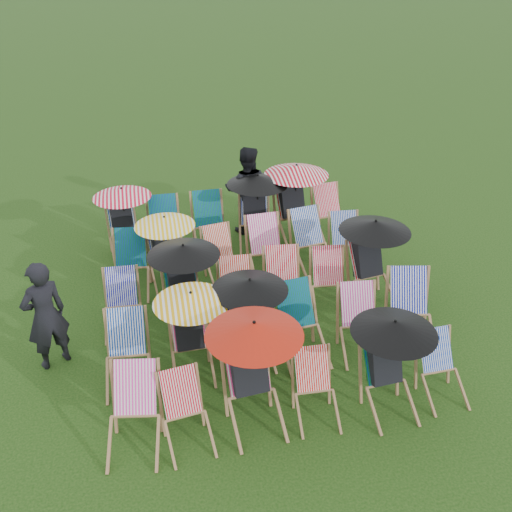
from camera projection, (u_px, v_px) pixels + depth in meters
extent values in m
plane|color=black|center=(257.00, 315.00, 9.05)|extent=(100.00, 100.00, 0.00)
cube|color=#FF33AE|center=(135.00, 387.00, 6.70)|extent=(0.55, 0.44, 0.59)
cube|color=red|center=(180.00, 392.00, 6.75)|extent=(0.48, 0.38, 0.51)
cube|color=#D0296C|center=(247.00, 366.00, 6.99)|extent=(0.55, 0.43, 0.61)
cube|color=black|center=(248.00, 369.00, 6.95)|extent=(0.47, 0.48, 0.64)
sphere|color=tan|center=(245.00, 342.00, 6.87)|extent=(0.22, 0.22, 0.22)
cylinder|color=black|center=(254.00, 352.00, 6.79)|extent=(0.03, 0.03, 0.75)
cone|color=#AD1909|center=(254.00, 329.00, 6.62)|extent=(1.17, 1.17, 0.18)
cube|color=red|center=(312.00, 369.00, 7.12)|extent=(0.43, 0.33, 0.50)
cube|color=#096024|center=(382.00, 359.00, 7.20)|extent=(0.49, 0.38, 0.55)
cube|color=black|center=(384.00, 362.00, 7.16)|extent=(0.42, 0.43, 0.58)
sphere|color=tan|center=(383.00, 338.00, 7.09)|extent=(0.20, 0.20, 0.20)
cylinder|color=black|center=(392.00, 347.00, 7.01)|extent=(0.03, 0.03, 0.67)
cone|color=black|center=(395.00, 327.00, 6.86)|extent=(1.06, 1.06, 0.16)
cube|color=#082CA8|center=(436.00, 350.00, 7.43)|extent=(0.44, 0.33, 0.51)
cube|color=#07309B|center=(126.00, 332.00, 7.64)|extent=(0.51, 0.39, 0.58)
cube|color=#DD2C6E|center=(188.00, 328.00, 7.80)|extent=(0.46, 0.34, 0.53)
cube|color=black|center=(189.00, 330.00, 7.76)|extent=(0.39, 0.40, 0.56)
sphere|color=tan|center=(187.00, 308.00, 7.69)|extent=(0.20, 0.20, 0.20)
cylinder|color=black|center=(192.00, 316.00, 7.61)|extent=(0.03, 0.03, 0.65)
cone|color=#E3A30B|center=(191.00, 298.00, 7.46)|extent=(1.02, 1.02, 0.16)
cube|color=#0A08B0|center=(244.00, 316.00, 8.01)|extent=(0.50, 0.39, 0.55)
cube|color=black|center=(245.00, 317.00, 7.97)|extent=(0.43, 0.44, 0.57)
sphere|color=tan|center=(243.00, 296.00, 7.90)|extent=(0.20, 0.20, 0.20)
cylinder|color=black|center=(250.00, 303.00, 7.83)|extent=(0.03, 0.03, 0.67)
cone|color=black|center=(250.00, 285.00, 7.68)|extent=(1.05, 1.05, 0.16)
cube|color=#096036|center=(294.00, 304.00, 8.12)|extent=(0.56, 0.44, 0.62)
cube|color=#CD298B|center=(358.00, 304.00, 8.21)|extent=(0.51, 0.40, 0.57)
cube|color=#06108D|center=(409.00, 290.00, 8.39)|extent=(0.60, 0.49, 0.63)
cube|color=#070899|center=(121.00, 286.00, 8.67)|extent=(0.47, 0.35, 0.54)
cube|color=#096633|center=(181.00, 281.00, 8.76)|extent=(0.51, 0.40, 0.57)
cube|color=black|center=(181.00, 282.00, 8.72)|extent=(0.44, 0.45, 0.59)
sphere|color=tan|center=(179.00, 262.00, 8.64)|extent=(0.21, 0.21, 0.21)
cylinder|color=black|center=(185.00, 268.00, 8.57)|extent=(0.03, 0.03, 0.69)
cone|color=black|center=(183.00, 250.00, 8.41)|extent=(1.09, 1.09, 0.17)
cube|color=red|center=(235.00, 276.00, 8.88)|extent=(0.49, 0.38, 0.56)
cube|color=red|center=(282.00, 266.00, 9.08)|extent=(0.53, 0.41, 0.59)
cube|color=red|center=(328.00, 266.00, 9.14)|extent=(0.51, 0.40, 0.57)
cube|color=red|center=(365.00, 257.00, 9.32)|extent=(0.55, 0.45, 0.59)
cube|color=black|center=(367.00, 259.00, 9.28)|extent=(0.48, 0.50, 0.62)
sphere|color=tan|center=(365.00, 238.00, 9.20)|extent=(0.22, 0.22, 0.22)
cylinder|color=black|center=(373.00, 244.00, 9.13)|extent=(0.03, 0.03, 0.73)
cone|color=black|center=(375.00, 226.00, 8.96)|extent=(1.14, 1.14, 0.18)
cube|color=#096324|center=(130.00, 248.00, 9.58)|extent=(0.54, 0.42, 0.60)
cube|color=#07199A|center=(163.00, 248.00, 9.74)|extent=(0.48, 0.38, 0.53)
cube|color=black|center=(163.00, 249.00, 9.70)|extent=(0.42, 0.43, 0.55)
sphere|color=tan|center=(161.00, 232.00, 9.63)|extent=(0.19, 0.19, 0.19)
cylinder|color=black|center=(166.00, 237.00, 9.56)|extent=(0.03, 0.03, 0.64)
cone|color=yellow|center=(164.00, 221.00, 9.42)|extent=(1.01, 1.01, 0.16)
cube|color=red|center=(217.00, 242.00, 9.89)|extent=(0.51, 0.41, 0.54)
cube|color=#E92E90|center=(264.00, 234.00, 9.96)|extent=(0.54, 0.41, 0.62)
cube|color=#072C9E|center=(307.00, 226.00, 10.21)|extent=(0.58, 0.47, 0.62)
cube|color=#072A97|center=(344.00, 228.00, 10.30)|extent=(0.49, 0.38, 0.56)
cube|color=#0730A2|center=(121.00, 219.00, 10.64)|extent=(0.50, 0.39, 0.55)
cube|color=black|center=(122.00, 220.00, 10.60)|extent=(0.43, 0.44, 0.58)
sphere|color=tan|center=(119.00, 203.00, 10.53)|extent=(0.20, 0.20, 0.20)
cylinder|color=black|center=(124.00, 208.00, 10.46)|extent=(0.03, 0.03, 0.67)
cone|color=red|center=(122.00, 193.00, 10.30)|extent=(1.06, 1.06, 0.16)
cube|color=#0A6939|center=(163.00, 213.00, 10.71)|extent=(0.52, 0.38, 0.61)
cube|color=#0B7524|center=(207.00, 209.00, 10.83)|extent=(0.53, 0.39, 0.62)
cube|color=#07219B|center=(254.00, 207.00, 10.94)|extent=(0.55, 0.44, 0.60)
cube|color=black|center=(254.00, 209.00, 10.89)|extent=(0.48, 0.49, 0.63)
sphere|color=tan|center=(254.00, 191.00, 10.82)|extent=(0.22, 0.22, 0.22)
cylinder|color=black|center=(258.00, 196.00, 10.72)|extent=(0.03, 0.03, 0.74)
cone|color=black|center=(258.00, 180.00, 10.55)|extent=(1.16, 1.16, 0.18)
cube|color=red|center=(290.00, 200.00, 11.13)|extent=(0.58, 0.46, 0.64)
cube|color=black|center=(291.00, 201.00, 11.09)|extent=(0.50, 0.52, 0.67)
sphere|color=tan|center=(290.00, 182.00, 11.00)|extent=(0.23, 0.23, 0.23)
cylinder|color=black|center=(296.00, 187.00, 10.92)|extent=(0.03, 0.03, 0.78)
cone|color=red|center=(296.00, 170.00, 10.74)|extent=(1.23, 1.23, 0.19)
cube|color=red|center=(327.00, 200.00, 11.27)|extent=(0.53, 0.42, 0.59)
imported|color=black|center=(45.00, 316.00, 7.66)|extent=(0.71, 0.64, 1.64)
imported|color=black|center=(247.00, 190.00, 11.11)|extent=(0.98, 0.84, 1.77)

